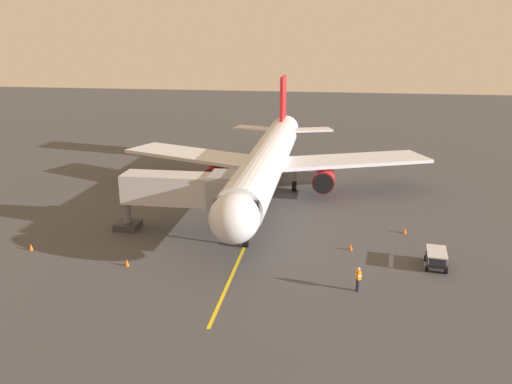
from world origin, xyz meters
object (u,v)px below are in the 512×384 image
(safety_cone_wing_starboard, at_px, (351,247))
(safety_cone_nose_left, at_px, (405,230))
(baggage_cart_near_nose, at_px, (436,259))
(belt_loader_portside, at_px, (160,180))
(ground_crew_marshaller, at_px, (358,279))
(airplane, at_px, (268,160))
(safety_cone_wing_port, at_px, (31,247))
(jet_bridge, at_px, (188,191))
(safety_cone_nose_right, at_px, (127,262))

(safety_cone_wing_starboard, bearing_deg, safety_cone_nose_left, -135.48)
(baggage_cart_near_nose, height_order, safety_cone_wing_starboard, baggage_cart_near_nose)
(belt_loader_portside, relative_size, safety_cone_wing_starboard, 8.46)
(ground_crew_marshaller, distance_m, belt_loader_portside, 30.87)
(belt_loader_portside, bearing_deg, airplane, 171.14)
(airplane, relative_size, safety_cone_wing_port, 73.19)
(airplane, relative_size, jet_bridge, 3.52)
(safety_cone_nose_right, height_order, safety_cone_wing_starboard, same)
(safety_cone_nose_right, bearing_deg, safety_cone_wing_starboard, -160.52)
(safety_cone_nose_left, xyz_separation_m, safety_cone_wing_starboard, (4.63, 4.55, 0.00))
(ground_crew_marshaller, xyz_separation_m, baggage_cart_near_nose, (-5.74, -4.79, -0.23))
(belt_loader_portside, relative_size, safety_cone_nose_right, 8.46)
(ground_crew_marshaller, xyz_separation_m, safety_cone_wing_starboard, (0.42, -7.00, -0.61))
(baggage_cart_near_nose, bearing_deg, safety_cone_nose_left, -77.23)
(ground_crew_marshaller, bearing_deg, safety_cone_nose_right, -4.09)
(ground_crew_marshaller, distance_m, safety_cone_nose_right, 16.85)
(jet_bridge, height_order, safety_cone_wing_starboard, jet_bridge)
(jet_bridge, height_order, safety_cone_wing_port, jet_bridge)
(baggage_cart_near_nose, xyz_separation_m, safety_cone_wing_starboard, (6.16, -2.21, -0.38))
(baggage_cart_near_nose, distance_m, safety_cone_nose_left, 6.94)
(airplane, xyz_separation_m, safety_cone_nose_right, (7.79, 18.83, -3.73))
(safety_cone_nose_right, height_order, safety_cone_wing_port, same)
(safety_cone_nose_left, distance_m, safety_cone_nose_right, 23.42)
(jet_bridge, relative_size, safety_cone_nose_right, 20.77)
(safety_cone_nose_left, bearing_deg, safety_cone_wing_port, 16.55)
(safety_cone_wing_port, bearing_deg, safety_cone_wing_starboard, -170.32)
(ground_crew_marshaller, height_order, safety_cone_nose_right, ground_crew_marshaller)
(baggage_cart_near_nose, xyz_separation_m, safety_cone_nose_right, (22.54, 3.59, -0.38))
(jet_bridge, bearing_deg, safety_cone_wing_port, 27.69)
(safety_cone_nose_left, height_order, safety_cone_nose_right, same)
(jet_bridge, relative_size, ground_crew_marshaller, 6.68)
(airplane, height_order, safety_cone_wing_port, airplane)
(safety_cone_nose_right, xyz_separation_m, safety_cone_wing_port, (8.71, -1.51, 0.00))
(jet_bridge, bearing_deg, baggage_cart_near_nose, 169.01)
(jet_bridge, relative_size, belt_loader_portside, 2.46)
(safety_cone_wing_port, bearing_deg, ground_crew_marshaller, 173.92)
(belt_loader_portside, xyz_separation_m, safety_cone_wing_port, (3.86, 19.28, -0.44))
(baggage_cart_near_nose, height_order, safety_cone_nose_right, baggage_cart_near_nose)
(jet_bridge, distance_m, safety_cone_wing_starboard, 14.30)
(airplane, distance_m, ground_crew_marshaller, 22.18)
(airplane, bearing_deg, safety_cone_wing_starboard, 123.39)
(jet_bridge, xyz_separation_m, safety_cone_nose_right, (2.62, 7.46, -3.49))
(jet_bridge, height_order, ground_crew_marshaller, jet_bridge)
(belt_loader_portside, height_order, safety_cone_nose_right, belt_loader_portside)
(belt_loader_portside, distance_m, safety_cone_wing_starboard, 26.00)
(ground_crew_marshaller, relative_size, baggage_cart_near_nose, 0.63)
(jet_bridge, xyz_separation_m, safety_cone_wing_port, (11.32, 5.94, -3.49))
(safety_cone_nose_left, relative_size, safety_cone_wing_starboard, 1.00)
(airplane, xyz_separation_m, baggage_cart_near_nose, (-14.75, 15.24, -3.35))
(safety_cone_nose_left, bearing_deg, safety_cone_nose_right, 26.21)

